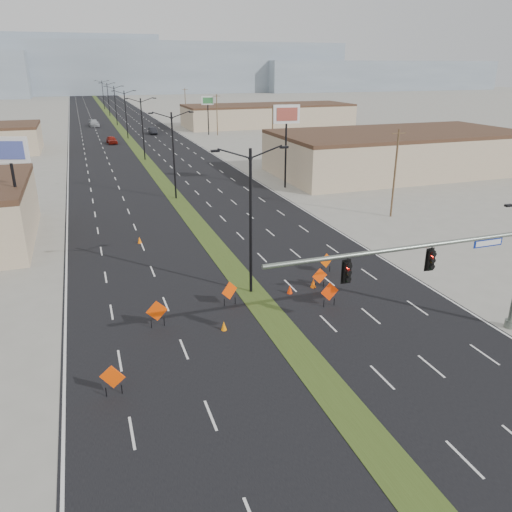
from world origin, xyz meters
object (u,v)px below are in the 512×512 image
object	(u,v)px
car_mid	(153,131)
car_far	(94,123)
signal_mast	(458,263)
car_left	(112,140)
construction_sign_5	(326,261)
cone_2	(313,283)
cone_0	(224,326)
streetlight_6	(103,94)
construction_sign_4	(330,292)
pole_sign_east_near	(286,120)
cone_3	(140,240)
streetlight_2	(143,127)
streetlight_3	(126,113)
construction_sign_3	(320,277)
cone_1	(290,289)
construction_sign_1	(157,312)
pole_sign_west	(10,159)
pole_sign_east_far	(208,104)
streetlight_5	(108,98)
streetlight_0	(251,218)
streetlight_4	(115,104)
streetlight_1	(174,153)
construction_sign_0	(112,378)
construction_sign_2	(230,291)

from	to	relation	value
car_mid	car_far	distance (m)	24.12
signal_mast	car_left	distance (m)	88.13
construction_sign_5	cone_2	distance (m)	3.15
construction_sign_5	cone_0	size ratio (longest dim) A/B	2.62
signal_mast	construction_sign_5	size ratio (longest dim) A/B	10.54
streetlight_6	car_left	size ratio (longest dim) A/B	2.24
construction_sign_4	pole_sign_east_near	size ratio (longest dim) A/B	0.17
cone_3	construction_sign_4	bearing A→B (deg)	-58.71
pole_sign_east_near	signal_mast	bearing A→B (deg)	-93.97
streetlight_2	cone_2	distance (m)	57.18
streetlight_3	streetlight_6	bearing A→B (deg)	90.00
construction_sign_3	streetlight_6	bearing A→B (deg)	91.69
streetlight_6	cone_1	size ratio (longest dim) A/B	14.86
car_mid	construction_sign_1	size ratio (longest dim) A/B	2.57
streetlight_6	pole_sign_east_near	bearing A→B (deg)	-84.01
streetlight_6	cone_3	bearing A→B (deg)	-92.26
construction_sign_4	pole_sign_west	size ratio (longest dim) A/B	0.18
signal_mast	construction_sign_1	xyz separation A→B (m)	(-15.52, 7.06, -3.74)
pole_sign_east_far	streetlight_2	bearing A→B (deg)	-110.78
pole_sign_east_near	streetlight_5	bearing A→B (deg)	102.27
streetlight_3	car_mid	world-z (taller)	streetlight_3
streetlight_5	pole_sign_east_far	size ratio (longest dim) A/B	1.17
streetlight_0	cone_2	distance (m)	6.80
construction_sign_1	construction_sign_3	world-z (taller)	construction_sign_1
streetlight_4	car_mid	size ratio (longest dim) A/B	2.20
streetlight_6	cone_3	distance (m)	155.19
car_left	pole_sign_east_near	xyz separation A→B (m)	(18.48, -48.01, 7.79)
streetlight_3	construction_sign_1	bearing A→B (deg)	-94.58
streetlight_0	streetlight_3	bearing A→B (deg)	90.00
streetlight_2	car_mid	world-z (taller)	streetlight_2
streetlight_2	streetlight_6	size ratio (longest dim) A/B	1.00
construction_sign_1	car_mid	bearing A→B (deg)	79.14
construction_sign_1	cone_3	size ratio (longest dim) A/B	2.89
streetlight_1	streetlight_6	distance (m)	140.00
car_left	construction_sign_1	bearing A→B (deg)	-97.31
cone_0	car_far	bearing A→B (deg)	91.33
streetlight_0	streetlight_4	world-z (taller)	same
pole_sign_east_near	pole_sign_east_far	xyz separation A→B (m)	(3.63, 55.01, -1.62)
cone_3	pole_sign_east_near	bearing A→B (deg)	37.92
streetlight_0	car_left	world-z (taller)	streetlight_0
construction_sign_0	construction_sign_2	bearing A→B (deg)	64.19
streetlight_5	pole_sign_east_near	world-z (taller)	pole_sign_east_near
cone_0	construction_sign_2	bearing A→B (deg)	67.52
streetlight_5	car_left	size ratio (longest dim) A/B	2.24
pole_sign_east_near	streetlight_2	bearing A→B (deg)	123.27
streetlight_2	pole_sign_east_far	distance (m)	33.56
streetlight_3	cone_3	distance (m)	71.43
streetlight_2	construction_sign_5	bearing A→B (deg)	-83.12
construction_sign_2	construction_sign_5	xyz separation A→B (m)	(8.58, 3.01, -0.10)
car_mid	cone_0	world-z (taller)	car_mid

